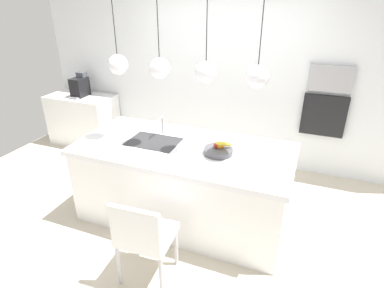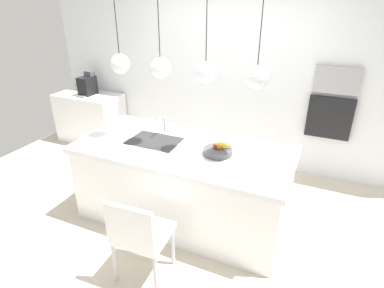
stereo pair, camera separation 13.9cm
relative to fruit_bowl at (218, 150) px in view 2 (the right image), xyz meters
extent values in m
plane|color=beige|center=(-0.40, 0.01, -0.94)|extent=(6.60, 6.60, 0.00)
cube|color=white|center=(-0.40, 1.66, 0.36)|extent=(6.00, 0.10, 2.60)
cube|color=white|center=(-0.40, 0.01, -0.52)|extent=(2.25, 1.05, 0.84)
cube|color=white|center=(-0.40, 0.01, -0.07)|extent=(2.31, 1.11, 0.06)
cube|color=#2D2D30|center=(-0.75, 0.01, -0.05)|extent=(0.56, 0.40, 0.02)
cylinder|color=silver|center=(-0.75, 0.25, 0.07)|extent=(0.02, 0.02, 0.22)
cylinder|color=silver|center=(-0.75, 0.17, 0.17)|extent=(0.02, 0.16, 0.02)
cylinder|color=#4C4C51|center=(0.00, 0.00, -0.01)|extent=(0.30, 0.30, 0.06)
sphere|color=#B22D1E|center=(-0.02, 0.01, 0.04)|extent=(0.07, 0.07, 0.07)
sphere|color=orange|center=(0.01, 0.02, 0.05)|extent=(0.08, 0.08, 0.08)
ellipsoid|color=yellow|center=(0.05, 0.01, 0.07)|extent=(0.18, 0.13, 0.07)
cube|color=white|center=(-2.80, 1.29, -0.52)|extent=(1.10, 0.60, 0.84)
cube|color=black|center=(-2.77, 1.29, 0.05)|extent=(0.20, 0.28, 0.30)
cube|color=gray|center=(-2.77, 1.12, -0.09)|extent=(0.16, 0.08, 0.02)
cube|color=#4C515B|center=(-2.77, 1.38, 0.24)|extent=(0.14, 0.11, 0.08)
cube|color=#9E9EA3|center=(0.99, 1.59, 0.45)|extent=(0.54, 0.08, 0.34)
cube|color=black|center=(0.99, 1.59, -0.05)|extent=(0.56, 0.08, 0.56)
cube|color=white|center=(-0.37, -0.90, -0.48)|extent=(0.49, 0.45, 0.06)
cube|color=white|center=(-0.36, -1.09, -0.26)|extent=(0.44, 0.06, 0.38)
cylinder|color=#B2B2B7|center=(-0.17, -0.71, -0.73)|extent=(0.04, 0.04, 0.43)
cylinder|color=#B2B2B7|center=(-0.58, -0.73, -0.73)|extent=(0.04, 0.04, 0.43)
cylinder|color=#B2B2B7|center=(-0.15, -1.07, -0.73)|extent=(0.04, 0.04, 0.43)
cylinder|color=#B2B2B7|center=(-0.56, -1.09, -0.73)|extent=(0.04, 0.04, 0.43)
sphere|color=silver|center=(-1.11, 0.01, 0.77)|extent=(0.21, 0.21, 0.21)
cylinder|color=black|center=(-1.11, 0.01, 1.17)|extent=(0.01, 0.01, 0.60)
sphere|color=silver|center=(-0.63, 0.01, 0.77)|extent=(0.21, 0.21, 0.21)
cylinder|color=black|center=(-0.63, 0.01, 1.17)|extent=(0.01, 0.01, 0.60)
sphere|color=silver|center=(-0.16, 0.01, 0.77)|extent=(0.21, 0.21, 0.21)
cylinder|color=black|center=(-0.16, 0.01, 1.17)|extent=(0.01, 0.01, 0.60)
sphere|color=silver|center=(0.32, 0.01, 0.77)|extent=(0.21, 0.21, 0.21)
cylinder|color=black|center=(0.32, 0.01, 1.17)|extent=(0.01, 0.01, 0.60)
camera|label=1|loc=(0.79, -2.77, 1.43)|focal=29.56mm
camera|label=2|loc=(0.92, -2.71, 1.43)|focal=29.56mm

